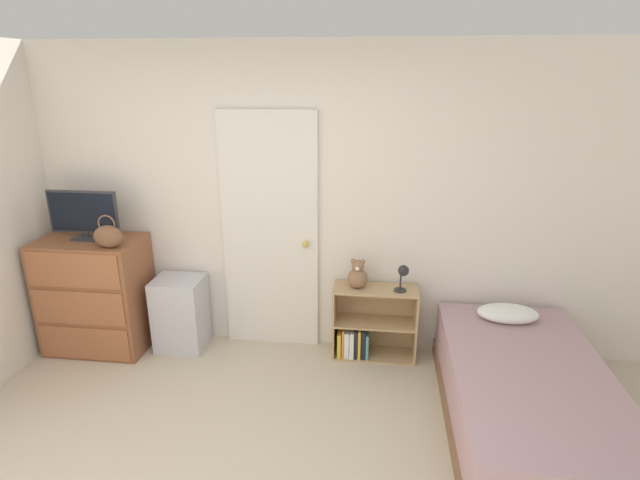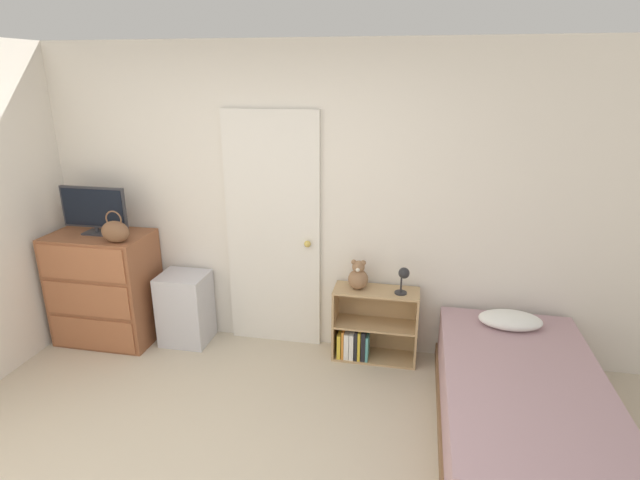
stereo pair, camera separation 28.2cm
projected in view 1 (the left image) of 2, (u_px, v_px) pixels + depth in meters
The scene contains 10 objects.
wall_back at pixel (277, 202), 4.14m from camera, with size 10.00×0.06×2.55m.
door_closed at pixel (270, 234), 4.18m from camera, with size 0.81×0.09×2.03m.
dresser at pixel (96, 294), 4.27m from camera, with size 0.84×0.53×0.99m.
tv at pixel (83, 214), 4.07m from camera, with size 0.59×0.16×0.41m.
handbag at pixel (108, 236), 3.90m from camera, with size 0.24×0.13×0.27m.
storage_bin at pixel (181, 313), 4.33m from camera, with size 0.41×0.36×0.64m.
bookshelf at pixel (367, 328), 4.21m from camera, with size 0.69×0.27×0.62m.
teddy_bear at pixel (358, 275), 4.06m from camera, with size 0.16×0.16×0.25m.
desk_lamp at pixel (403, 274), 3.97m from camera, with size 0.11×0.11×0.23m.
bed at pixel (527, 399), 3.32m from camera, with size 1.03×1.93×0.59m.
Camera 1 is at (0.84, -1.83, 2.30)m, focal length 28.00 mm.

